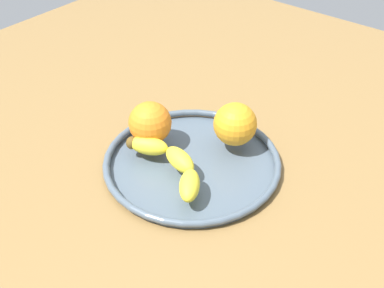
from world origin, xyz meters
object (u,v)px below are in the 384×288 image
object	(u,v)px
banana	(170,162)
orange_back_right	(150,123)
orange_front_right	(235,124)
fruit_bowl	(192,162)

from	to	relation	value
banana	orange_back_right	xyz separation A→B (cm)	(7.99, -3.92, 2.21)
banana	orange_front_right	bearing A→B (deg)	-90.87
banana	orange_front_right	world-z (taller)	orange_front_right
fruit_bowl	banana	xyz separation A→B (cm)	(0.91, 4.67, 2.51)
fruit_bowl	banana	distance (cm)	5.38
fruit_bowl	orange_back_right	bearing A→B (deg)	4.83
orange_front_right	fruit_bowl	bearing A→B (deg)	70.01
banana	orange_back_right	world-z (taller)	orange_back_right
banana	orange_front_right	size ratio (longest dim) A/B	2.51
fruit_bowl	orange_front_right	bearing A→B (deg)	-109.99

